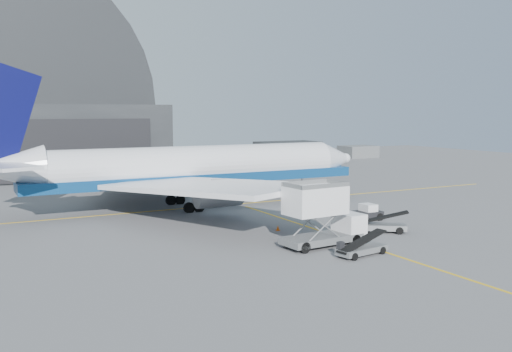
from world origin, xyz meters
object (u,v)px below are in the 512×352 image
belt_loader_a (361,249)px  belt_loader_b (378,225)px  pushback_tug (365,214)px  catering_truck (321,216)px  airliner (183,168)px

belt_loader_a → belt_loader_b: 9.01m
pushback_tug → belt_loader_b: bearing=-116.2°
catering_truck → belt_loader_a: bearing=-80.5°
airliner → pushback_tug: 20.80m
airliner → belt_loader_b: size_ratio=9.30×
belt_loader_a → belt_loader_b: bearing=32.4°
belt_loader_a → belt_loader_b: size_ratio=0.94×
airliner → belt_loader_a: bearing=-80.6°
catering_truck → belt_loader_a: catering_truck is taller
catering_truck → belt_loader_a: 4.54m
catering_truck → belt_loader_a: (0.99, -3.96, -1.98)m
airliner → belt_loader_a: 27.08m
catering_truck → belt_loader_a: size_ratio=1.58×
airliner → catering_truck: (3.38, -22.46, -2.03)m
catering_truck → belt_loader_b: bearing=10.8°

